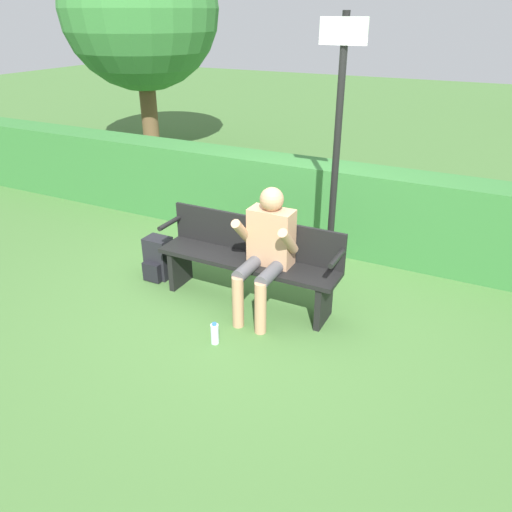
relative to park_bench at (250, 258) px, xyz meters
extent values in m
plane|color=#426B33|center=(0.00, -0.06, -0.48)|extent=(40.00, 40.00, 0.00)
cube|color=#337033|center=(0.00, 1.66, 0.04)|extent=(12.00, 0.54, 1.05)
cube|color=black|center=(0.00, -0.06, -0.01)|extent=(1.88, 0.40, 0.05)
cube|color=black|center=(0.00, 0.13, 0.20)|extent=(1.88, 0.04, 0.38)
cube|color=black|center=(-0.82, -0.06, -0.26)|extent=(0.06, 0.36, 0.44)
cube|color=black|center=(0.82, -0.06, -0.26)|extent=(0.06, 0.36, 0.44)
cylinder|color=black|center=(-0.92, -0.06, 0.23)|extent=(0.05, 0.36, 0.05)
cylinder|color=black|center=(0.92, -0.06, 0.23)|extent=(0.05, 0.36, 0.05)
cube|color=tan|center=(0.24, -0.02, 0.29)|extent=(0.43, 0.22, 0.56)
sphere|color=tan|center=(0.24, -0.02, 0.67)|extent=(0.23, 0.23, 0.23)
cylinder|color=#4C4C51|center=(0.12, -0.25, 0.04)|extent=(0.13, 0.46, 0.13)
cylinder|color=#4C4C51|center=(0.36, -0.25, 0.04)|extent=(0.13, 0.46, 0.13)
cylinder|color=tan|center=(0.12, -0.48, -0.22)|extent=(0.11, 0.11, 0.52)
cylinder|color=tan|center=(0.36, -0.48, -0.22)|extent=(0.11, 0.11, 0.52)
cylinder|color=tan|center=(0.01, -0.15, 0.34)|extent=(0.09, 0.34, 0.34)
cylinder|color=tan|center=(0.48, -0.15, 0.34)|extent=(0.09, 0.34, 0.34)
cube|color=black|center=(-1.14, -0.01, -0.25)|extent=(0.28, 0.21, 0.47)
cube|color=black|center=(-1.14, -0.15, -0.37)|extent=(0.21, 0.07, 0.21)
cylinder|color=silver|center=(0.07, -0.82, -0.38)|extent=(0.07, 0.07, 0.19)
cylinder|color=#2D66B2|center=(0.07, -0.82, -0.28)|extent=(0.04, 0.04, 0.02)
cylinder|color=black|center=(0.60, 0.70, 0.88)|extent=(0.07, 0.07, 2.71)
cube|color=silver|center=(0.60, 0.65, 2.07)|extent=(0.44, 0.02, 0.23)
cylinder|color=brown|center=(-4.72, 4.53, 0.44)|extent=(0.34, 0.34, 1.84)
sphere|color=#387A38|center=(-4.72, 4.53, 2.27)|extent=(3.03, 3.03, 3.03)
camera|label=1|loc=(2.08, -3.97, 2.23)|focal=35.00mm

